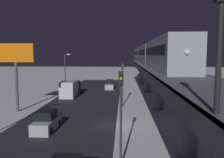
# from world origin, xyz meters

# --- Properties ---
(ground_plane) EXTENTS (240.00, 240.00, 0.00)m
(ground_plane) POSITION_xyz_m (0.00, 0.00, 0.00)
(ground_plane) COLOR white
(avenue_asphalt) EXTENTS (11.00, 88.66, 0.01)m
(avenue_asphalt) POSITION_xyz_m (4.91, 0.00, 0.00)
(avenue_asphalt) COLOR #28282D
(avenue_asphalt) RESTS_ON ground_plane
(elevated_railway) EXTENTS (5.00, 88.66, 5.77)m
(elevated_railway) POSITION_xyz_m (-6.02, -0.00, 4.98)
(elevated_railway) COLOR slate
(elevated_railway) RESTS_ON ground_plane
(subway_train) EXTENTS (2.94, 55.47, 3.40)m
(subway_train) POSITION_xyz_m (-6.11, -21.23, 7.55)
(subway_train) COLOR #999EA8
(subway_train) RESTS_ON elevated_railway
(rail_signal) EXTENTS (0.36, 0.41, 4.00)m
(rail_signal) POSITION_xyz_m (-4.01, 17.67, 8.50)
(rail_signal) COLOR black
(rail_signal) RESTS_ON elevated_railway
(sedan_silver) EXTENTS (1.91, 4.49, 1.97)m
(sedan_silver) POSITION_xyz_m (6.31, 1.96, 0.78)
(sedan_silver) COLOR #B2B2B7
(sedan_silver) RESTS_ON ground_plane
(sedan_silver_2) EXTENTS (1.80, 4.66, 1.97)m
(sedan_silver_2) POSITION_xyz_m (1.71, -26.55, 0.80)
(sedan_silver_2) COLOR #B2B2B7
(sedan_silver_2) RESTS_ON ground_plane
(box_truck) EXTENTS (2.40, 7.40, 2.80)m
(box_truck) POSITION_xyz_m (8.31, -17.35, 1.35)
(box_truck) COLOR black
(box_truck) RESTS_ON ground_plane
(traffic_light_near) EXTENTS (0.32, 0.44, 6.40)m
(traffic_light_near) POSITION_xyz_m (-1.19, 9.46, 4.20)
(traffic_light_near) COLOR #2D2D2D
(traffic_light_near) RESTS_ON ground_plane
(traffic_light_mid) EXTENTS (0.32, 0.44, 6.40)m
(traffic_light_mid) POSITION_xyz_m (-1.19, -8.73, 4.20)
(traffic_light_mid) COLOR #2D2D2D
(traffic_light_mid) RESTS_ON ground_plane
(commercial_billboard) EXTENTS (4.80, 0.36, 8.90)m
(commercial_billboard) POSITION_xyz_m (12.59, -5.22, 6.83)
(commercial_billboard) COLOR #4C4C51
(commercial_billboard) RESTS_ON ground_plane
(street_lamp_far) EXTENTS (1.35, 0.44, 7.65)m
(street_lamp_far) POSITION_xyz_m (10.98, -25.00, 4.81)
(street_lamp_far) COLOR #38383D
(street_lamp_far) RESTS_ON ground_plane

